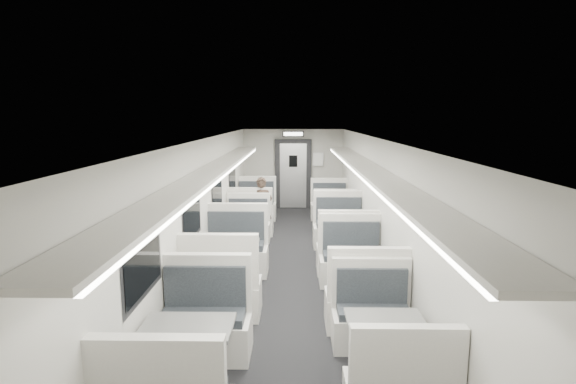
{
  "coord_description": "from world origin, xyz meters",
  "views": [
    {
      "loc": [
        0.05,
        -7.56,
        2.77
      ],
      "look_at": [
        -0.09,
        1.92,
        1.18
      ],
      "focal_mm": 28.0,
      "sensor_mm": 36.0,
      "label": 1
    }
  ],
  "objects_px": {
    "booth_right_a": "(332,211)",
    "passenger": "(262,207)",
    "booth_left_b": "(244,234)",
    "booth_left_a": "(254,211)",
    "booth_left_d": "(188,361)",
    "vestibule_door": "(293,174)",
    "booth_right_b": "(343,239)",
    "booth_right_d": "(384,349)",
    "booth_left_c": "(229,267)",
    "exit_sign": "(293,134)",
    "booth_right_c": "(358,278)"
  },
  "relations": [
    {
      "from": "booth_left_a",
      "to": "booth_right_b",
      "type": "distance_m",
      "value": 3.28
    },
    {
      "from": "booth_left_b",
      "to": "booth_right_c",
      "type": "bearing_deg",
      "value": -52.83
    },
    {
      "from": "booth_left_c",
      "to": "booth_left_a",
      "type": "bearing_deg",
      "value": 90.0
    },
    {
      "from": "booth_right_b",
      "to": "booth_right_d",
      "type": "relative_size",
      "value": 1.12
    },
    {
      "from": "passenger",
      "to": "exit_sign",
      "type": "relative_size",
      "value": 2.27
    },
    {
      "from": "booth_right_b",
      "to": "exit_sign",
      "type": "relative_size",
      "value": 3.57
    },
    {
      "from": "booth_right_b",
      "to": "booth_right_d",
      "type": "height_order",
      "value": "booth_right_b"
    },
    {
      "from": "booth_left_a",
      "to": "booth_left_b",
      "type": "xyz_separation_m",
      "value": [
        0.0,
        -2.11,
        -0.03
      ]
    },
    {
      "from": "passenger",
      "to": "exit_sign",
      "type": "xyz_separation_m",
      "value": [
        0.71,
        2.87,
        1.58
      ]
    },
    {
      "from": "booth_left_d",
      "to": "booth_left_b",
      "type": "bearing_deg",
      "value": 90.0
    },
    {
      "from": "booth_left_a",
      "to": "booth_right_c",
      "type": "distance_m",
      "value": 5.15
    },
    {
      "from": "booth_left_b",
      "to": "booth_right_a",
      "type": "height_order",
      "value": "booth_right_a"
    },
    {
      "from": "booth_right_d",
      "to": "passenger",
      "type": "relative_size",
      "value": 1.41
    },
    {
      "from": "passenger",
      "to": "vestibule_door",
      "type": "xyz_separation_m",
      "value": [
        0.71,
        3.36,
        0.34
      ]
    },
    {
      "from": "booth_left_b",
      "to": "booth_right_d",
      "type": "distance_m",
      "value": 5.06
    },
    {
      "from": "vestibule_door",
      "to": "booth_right_d",
      "type": "bearing_deg",
      "value": -83.72
    },
    {
      "from": "booth_right_b",
      "to": "booth_left_d",
      "type": "bearing_deg",
      "value": -113.96
    },
    {
      "from": "booth_right_d",
      "to": "booth_left_b",
      "type": "bearing_deg",
      "value": 113.26
    },
    {
      "from": "booth_left_a",
      "to": "booth_left_d",
      "type": "height_order",
      "value": "booth_left_d"
    },
    {
      "from": "vestibule_door",
      "to": "booth_left_c",
      "type": "bearing_deg",
      "value": -98.53
    },
    {
      "from": "booth_left_d",
      "to": "booth_right_d",
      "type": "xyz_separation_m",
      "value": [
        2.0,
        0.33,
        -0.04
      ]
    },
    {
      "from": "booth_left_b",
      "to": "booth_left_c",
      "type": "distance_m",
      "value": 2.24
    },
    {
      "from": "booth_left_b",
      "to": "booth_left_d",
      "type": "distance_m",
      "value": 4.99
    },
    {
      "from": "booth_left_c",
      "to": "booth_right_b",
      "type": "relative_size",
      "value": 1.04
    },
    {
      "from": "booth_right_c",
      "to": "passenger",
      "type": "relative_size",
      "value": 1.54
    },
    {
      "from": "booth_left_a",
      "to": "booth_right_d",
      "type": "xyz_separation_m",
      "value": [
        2.0,
        -6.77,
        -0.03
      ]
    },
    {
      "from": "booth_right_b",
      "to": "booth_left_a",
      "type": "bearing_deg",
      "value": 127.59
    },
    {
      "from": "booth_left_a",
      "to": "booth_left_b",
      "type": "bearing_deg",
      "value": -90.0
    },
    {
      "from": "booth_left_a",
      "to": "booth_left_c",
      "type": "distance_m",
      "value": 4.35
    },
    {
      "from": "booth_right_b",
      "to": "booth_right_c",
      "type": "xyz_separation_m",
      "value": [
        0.0,
        -2.15,
        -0.01
      ]
    },
    {
      "from": "booth_left_b",
      "to": "exit_sign",
      "type": "relative_size",
      "value": 3.21
    },
    {
      "from": "exit_sign",
      "to": "booth_right_c",
      "type": "bearing_deg",
      "value": -81.36
    },
    {
      "from": "booth_left_c",
      "to": "booth_right_c",
      "type": "relative_size",
      "value": 1.07
    },
    {
      "from": "booth_right_b",
      "to": "booth_right_a",
      "type": "bearing_deg",
      "value": 90.0
    },
    {
      "from": "booth_right_a",
      "to": "passenger",
      "type": "relative_size",
      "value": 1.47
    },
    {
      "from": "booth_left_d",
      "to": "booth_right_b",
      "type": "relative_size",
      "value": 0.99
    },
    {
      "from": "booth_right_a",
      "to": "booth_right_d",
      "type": "xyz_separation_m",
      "value": [
        0.0,
        -6.87,
        -0.01
      ]
    },
    {
      "from": "passenger",
      "to": "booth_right_d",
      "type": "bearing_deg",
      "value": -59.38
    },
    {
      "from": "vestibule_door",
      "to": "booth_right_b",
      "type": "bearing_deg",
      "value": -78.5
    },
    {
      "from": "booth_left_b",
      "to": "passenger",
      "type": "bearing_deg",
      "value": 74.92
    },
    {
      "from": "booth_right_c",
      "to": "booth_right_d",
      "type": "bearing_deg",
      "value": -90.0
    },
    {
      "from": "booth_right_a",
      "to": "booth_right_b",
      "type": "xyz_separation_m",
      "value": [
        0.0,
        -2.7,
        0.03
      ]
    },
    {
      "from": "vestibule_door",
      "to": "booth_left_b",
      "type": "bearing_deg",
      "value": -102.73
    },
    {
      "from": "booth_left_a",
      "to": "booth_left_c",
      "type": "height_order",
      "value": "booth_left_c"
    },
    {
      "from": "booth_right_d",
      "to": "passenger",
      "type": "height_order",
      "value": "passenger"
    },
    {
      "from": "booth_left_c",
      "to": "passenger",
      "type": "bearing_deg",
      "value": 85.03
    },
    {
      "from": "booth_right_d",
      "to": "exit_sign",
      "type": "height_order",
      "value": "exit_sign"
    },
    {
      "from": "booth_left_d",
      "to": "exit_sign",
      "type": "bearing_deg",
      "value": 83.61
    },
    {
      "from": "booth_left_a",
      "to": "booth_left_c",
      "type": "xyz_separation_m",
      "value": [
        0.0,
        -4.35,
        0.03
      ]
    },
    {
      "from": "booth_left_d",
      "to": "exit_sign",
      "type": "height_order",
      "value": "exit_sign"
    }
  ]
}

